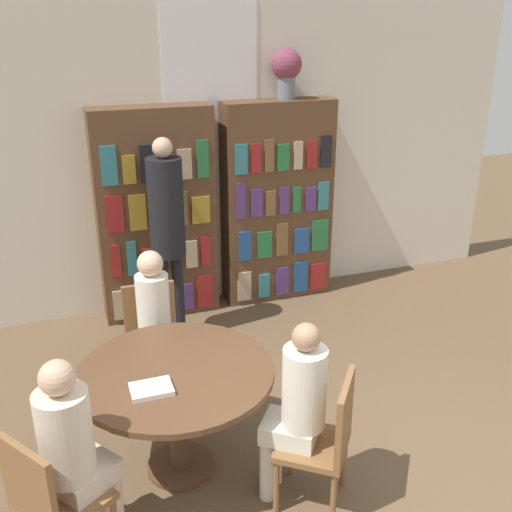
{
  "coord_description": "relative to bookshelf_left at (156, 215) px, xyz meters",
  "views": [
    {
      "loc": [
        -1.5,
        -2.12,
        2.78
      ],
      "look_at": [
        -0.1,
        1.88,
        1.05
      ],
      "focal_mm": 42.0,
      "sensor_mm": 36.0,
      "label": 1
    }
  ],
  "objects": [
    {
      "name": "bookshelf_right",
      "position": [
        1.22,
        0.0,
        -0.0
      ],
      "size": [
        1.1,
        0.34,
        2.02
      ],
      "color": "brown",
      "rests_on": "ground_plane"
    },
    {
      "name": "chair_far_side",
      "position": [
        0.43,
        -2.84,
        -0.53
      ],
      "size": [
        0.56,
        0.56,
        0.87
      ],
      "rotation": [
        0.0,
        0.0,
        0.92
      ],
      "color": "brown",
      "rests_on": "ground_plane"
    },
    {
      "name": "wall_back",
      "position": [
        0.61,
        0.19,
        0.5
      ],
      "size": [
        6.4,
        0.07,
        3.0
      ],
      "color": "beige",
      "rests_on": "ground_plane"
    },
    {
      "name": "bookshelf_left",
      "position": [
        0.0,
        0.0,
        0.0
      ],
      "size": [
        1.1,
        0.34,
        2.02
      ],
      "color": "brown",
      "rests_on": "ground_plane"
    },
    {
      "name": "seated_reader_left",
      "position": [
        -0.31,
        -1.5,
        -0.32
      ],
      "size": [
        0.25,
        0.36,
        1.23
      ],
      "rotation": [
        0.0,
        0.0,
        -3.16
      ],
      "color": "silver",
      "rests_on": "ground_plane"
    },
    {
      "name": "open_book_on_table",
      "position": [
        -0.5,
        -2.44,
        -0.24
      ],
      "size": [
        0.24,
        0.18,
        0.03
      ],
      "color": "silver",
      "rests_on": "reading_table"
    },
    {
      "name": "reading_table",
      "position": [
        -0.32,
        -2.27,
        -0.38
      ],
      "size": [
        1.22,
        1.22,
        0.75
      ],
      "color": "brown",
      "rests_on": "ground_plane"
    },
    {
      "name": "librarian_standing",
      "position": [
        0.0,
        -0.5,
        0.13
      ],
      "size": [
        0.31,
        0.58,
        1.84
      ],
      "color": "black",
      "rests_on": "ground_plane"
    },
    {
      "name": "flower_vase",
      "position": [
        1.3,
        0.0,
        1.29
      ],
      "size": [
        0.29,
        0.29,
        0.46
      ],
      "color": "slate",
      "rests_on": "bookshelf_right"
    },
    {
      "name": "chair_left_side",
      "position": [
        -0.31,
        -1.32,
        -0.53
      ],
      "size": [
        0.41,
        0.41,
        0.87
      ],
      "rotation": [
        0.0,
        0.0,
        -3.16
      ],
      "color": "brown",
      "rests_on": "ground_plane"
    },
    {
      "name": "chair_near_camera",
      "position": [
        -1.1,
        -2.81,
        -0.53
      ],
      "size": [
        0.56,
        0.56,
        0.87
      ],
      "rotation": [
        0.0,
        0.0,
        -0.96
      ],
      "color": "brown",
      "rests_on": "ground_plane"
    },
    {
      "name": "seated_reader_back",
      "position": [
        -0.96,
        -2.71,
        -0.31
      ],
      "size": [
        0.42,
        0.41,
        1.22
      ],
      "rotation": [
        0.0,
        0.0,
        -0.96
      ],
      "color": "beige",
      "rests_on": "ground_plane"
    },
    {
      "name": "seated_reader_right",
      "position": [
        0.29,
        -2.73,
        -0.33
      ],
      "size": [
        0.41,
        0.4,
        1.2
      ],
      "rotation": [
        0.0,
        0.0,
        0.92
      ],
      "color": "silver",
      "rests_on": "ground_plane"
    }
  ]
}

